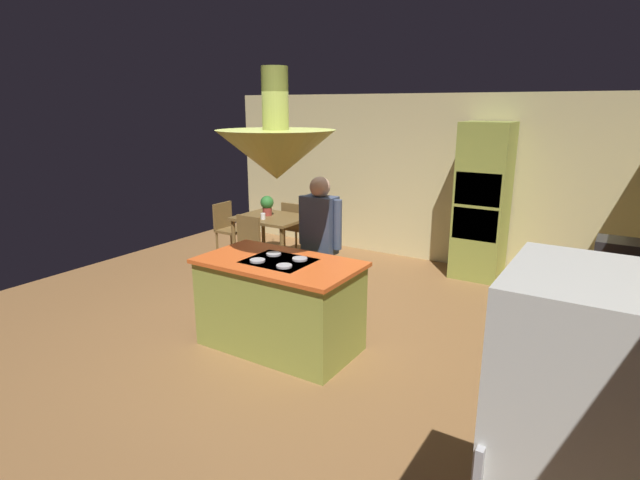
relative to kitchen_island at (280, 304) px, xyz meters
name	(u,v)px	position (x,y,z in m)	size (l,w,h in m)	color
ground	(292,338)	(0.00, 0.20, -0.46)	(8.16, 8.16, 0.00)	olive
wall_back	(418,179)	(0.00, 3.65, 0.81)	(6.80, 0.10, 2.55)	beige
kitchen_island	(280,304)	(0.00, 0.00, 0.00)	(1.59, 0.89, 0.93)	#939E42
counter_run_right	(610,341)	(2.84, 0.80, 0.01)	(0.73, 2.18, 0.91)	#939E42
oven_tower	(482,202)	(1.10, 3.24, 0.62)	(0.66, 0.62, 2.17)	#939E42
dining_table	(272,224)	(-1.70, 2.10, 0.19)	(1.02, 0.84, 0.76)	brown
person_at_island	(320,241)	(0.03, 0.72, 0.49)	(0.53, 0.22, 1.65)	tan
range_hood	(276,152)	(0.00, 0.00, 1.51)	(1.10, 1.10, 1.00)	#939E42
pendant_light_over_table	(269,142)	(-1.70, 2.10, 1.40)	(0.32, 0.32, 0.82)	beige
chair_facing_island	(244,243)	(-1.70, 1.46, 0.04)	(0.40, 0.40, 0.87)	brown
chair_by_back_wall	(296,225)	(-1.70, 2.74, 0.04)	(0.40, 0.40, 0.87)	brown
chair_at_corner	(228,226)	(-2.59, 2.10, 0.04)	(0.40, 0.40, 0.87)	brown
potted_plant_on_table	(267,204)	(-1.81, 2.14, 0.47)	(0.20, 0.20, 0.30)	#99382D
cup_on_table	(263,216)	(-1.69, 1.89, 0.34)	(0.07, 0.07, 0.09)	white
canister_flour	(617,302)	(2.84, 0.27, 0.55)	(0.11, 0.11, 0.19)	silver
canister_sugar	(618,293)	(2.84, 0.45, 0.56)	(0.10, 0.10, 0.20)	silver
canister_tea	(618,290)	(2.84, 0.63, 0.52)	(0.14, 0.14, 0.14)	silver
microwave_on_counter	(623,255)	(2.84, 1.44, 0.59)	(0.46, 0.36, 0.28)	#232326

